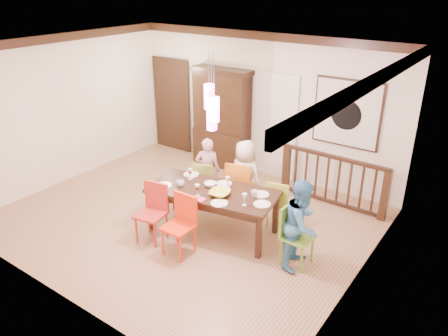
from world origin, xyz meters
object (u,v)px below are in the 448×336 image
Objects in this scene: dining_table at (213,195)px; chair_far_left at (206,179)px; chair_end_right at (298,232)px; person_far_left at (208,170)px; balustrade at (333,179)px; person_end_right at (302,224)px; person_far_mid at (245,177)px; china_hutch at (222,118)px.

dining_table is 2.63× the size of chair_far_left.
person_far_left is at bearing 71.67° from chair_end_right.
chair_far_left is at bearing -144.76° from balustrade.
dining_table is 1.53m from chair_end_right.
person_far_left is (-1.93, -1.20, 0.12)m from balustrade.
person_end_right reaches higher than chair_end_right.
dining_table is at bearing 91.36° from person_far_mid.
dining_table is at bearing 104.21° from person_far_left.
chair_far_left is 0.78m from person_far_mid.
chair_far_left is 0.62× the size of person_end_right.
china_hutch is 3.88m from person_end_right.
person_far_mid reaches higher than chair_end_right.
person_far_mid is (-1.48, 0.89, 0.14)m from chair_end_right.
china_hutch is (-3.02, 2.36, 0.55)m from chair_end_right.
balustrade reaches higher than chair_far_left.
person_far_left is at bearing 10.21° from person_far_mid.
chair_end_right is 1.73m from person_far_mid.
china_hutch reaches higher than person_far_left.
balustrade is at bearing -7.26° from china_hutch.
chair_far_left is (-0.70, 0.72, -0.19)m from dining_table.
person_end_right is (2.28, -0.80, 0.05)m from person_far_left.
chair_far_left is at bearing 68.18° from person_end_right.
balustrade is at bearing 10.15° from chair_end_right.
chair_end_right is 2.03m from balustrade.
chair_end_right is at bearing 93.52° from person_end_right.
dining_table is 1.03m from chair_far_left.
china_hutch is at bearing -84.03° from chair_far_left.
china_hutch reaches higher than dining_table.
china_hutch is at bearing -39.69° from person_far_mid.
china_hutch is at bearing 53.57° from chair_end_right.
person_far_left is 0.76m from person_far_mid.
chair_far_left is at bearing 69.41° from person_far_left.
chair_far_left is 0.41× the size of balustrade.
balustrade is at bearing -166.37° from chair_far_left.
balustrade reaches higher than chair_end_right.
person_far_mid reaches higher than balustrade.
china_hutch is at bearing 112.39° from dining_table.
person_far_left reaches higher than dining_table.
balustrade is at bearing 48.60° from dining_table.
person_far_left is (-0.71, 0.80, -0.04)m from dining_table.
balustrade is 1.63× the size of person_far_left.
china_hutch is at bearing -90.48° from person_far_left.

